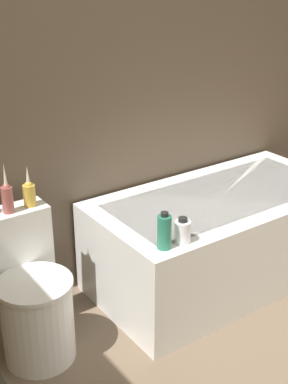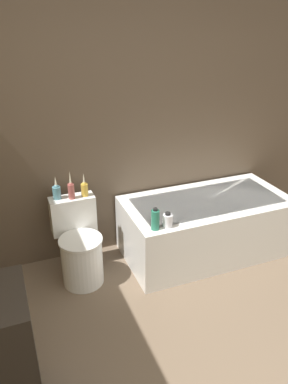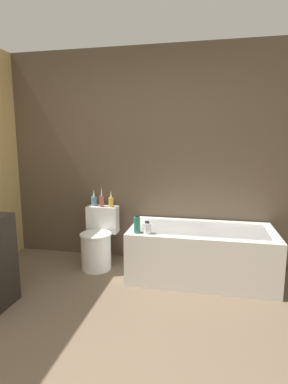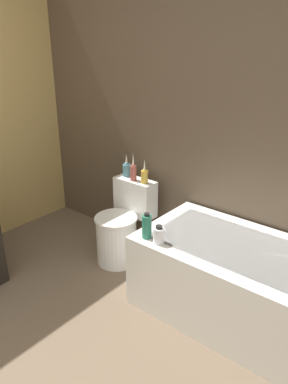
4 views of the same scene
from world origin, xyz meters
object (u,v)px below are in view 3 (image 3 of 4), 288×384
(vase_silver, at_px, (102,200))
(bathtub, at_px, (201,252))
(vase_gold, at_px, (94,200))
(vase_bronze, at_px, (111,201))
(toilet, at_px, (98,242))
(shampoo_bottle_short, at_px, (147,228))
(shampoo_bottle_tall, at_px, (137,225))

(vase_silver, bearing_deg, bathtub, -9.50)
(vase_gold, relative_size, vase_silver, 0.82)
(vase_bronze, bearing_deg, bathtub, -11.03)
(toilet, distance_m, vase_bronze, 0.51)
(toilet, height_order, shampoo_bottle_short, toilet)
(toilet, relative_size, vase_bronze, 3.36)
(toilet, relative_size, vase_gold, 3.41)
(bathtub, distance_m, vase_bronze, 1.22)
(bathtub, xyz_separation_m, vase_silver, (-1.21, 0.20, 0.50))
(vase_gold, relative_size, vase_bronze, 0.98)
(toilet, height_order, vase_silver, vase_silver)
(vase_silver, distance_m, shampoo_bottle_tall, 0.76)
(shampoo_bottle_short, bearing_deg, shampoo_bottle_tall, 178.35)
(shampoo_bottle_tall, height_order, shampoo_bottle_short, shampoo_bottle_tall)
(shampoo_bottle_short, bearing_deg, vase_gold, 144.97)
(vase_gold, xyz_separation_m, shampoo_bottle_tall, (0.67, -0.54, -0.13))
(vase_gold, relative_size, shampoo_bottle_tall, 1.09)
(bathtub, bearing_deg, shampoo_bottle_tall, -155.52)
(vase_bronze, distance_m, shampoo_bottle_short, 0.77)
(vase_silver, relative_size, shampoo_bottle_tall, 1.33)
(bathtub, relative_size, shampoo_bottle_tall, 8.23)
(vase_gold, xyz_separation_m, shampoo_bottle_short, (0.78, -0.55, -0.16))
(bathtub, distance_m, vase_gold, 1.44)
(vase_bronze, height_order, shampoo_bottle_short, vase_bronze)
(vase_silver, height_order, vase_bronze, vase_silver)
(toilet, bearing_deg, vase_gold, 119.37)
(shampoo_bottle_short, bearing_deg, toilet, 152.80)
(bathtub, height_order, shampoo_bottle_short, shampoo_bottle_short)
(vase_silver, bearing_deg, toilet, -90.00)
(shampoo_bottle_short, bearing_deg, vase_silver, 142.79)
(vase_silver, relative_size, shampoo_bottle_short, 1.92)
(bathtub, bearing_deg, vase_bronze, 168.97)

